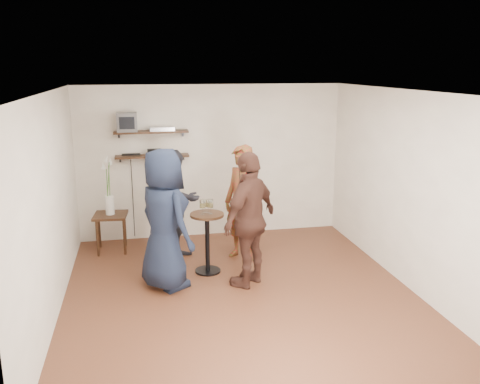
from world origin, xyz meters
name	(u,v)px	position (x,y,z in m)	size (l,w,h in m)	color
room	(240,198)	(0.00, 0.00, 1.30)	(4.58, 5.08, 2.68)	#432115
shelf_upper	(151,132)	(-1.00, 2.38, 1.85)	(1.20, 0.25, 0.04)	black
shelf_lower	(152,156)	(-1.00, 2.38, 1.45)	(1.20, 0.25, 0.04)	black
crt_monitor	(127,122)	(-1.38, 2.38, 2.02)	(0.32, 0.30, 0.30)	#59595B
dvd_deck	(162,129)	(-0.82, 2.38, 1.90)	(0.40, 0.24, 0.06)	silver
radio	(154,152)	(-0.97, 2.38, 1.52)	(0.22, 0.10, 0.10)	black
power_strip	(131,154)	(-1.34, 2.42, 1.48)	(0.30, 0.05, 0.03)	black
side_table	(111,220)	(-1.70, 1.97, 0.51)	(0.56, 0.56, 0.61)	black
vase_lilies	(109,195)	(-1.70, 1.97, 0.92)	(0.19, 0.20, 0.97)	silver
drinks_table	(207,235)	(-0.32, 0.81, 0.56)	(0.48, 0.48, 0.88)	black
wine_glass_fl	(202,204)	(-0.38, 0.78, 1.02)	(0.07, 0.07, 0.21)	silver
wine_glass_fr	(211,204)	(-0.27, 0.78, 1.02)	(0.07, 0.07, 0.21)	silver
wine_glass_bl	(205,204)	(-0.34, 0.87, 1.00)	(0.06, 0.06, 0.19)	silver
wine_glass_br	(208,204)	(-0.29, 0.83, 1.01)	(0.07, 0.07, 0.20)	silver
person_plaid	(242,203)	(0.27, 1.24, 0.88)	(0.64, 0.42, 1.77)	red
person_dark	(176,205)	(-0.70, 1.43, 0.85)	(0.82, 0.64, 1.69)	black
person_navy	(164,220)	(-0.93, 0.43, 0.94)	(0.92, 0.60, 1.88)	black
person_brown	(250,220)	(0.19, 0.29, 0.92)	(1.07, 0.45, 1.83)	#40231B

